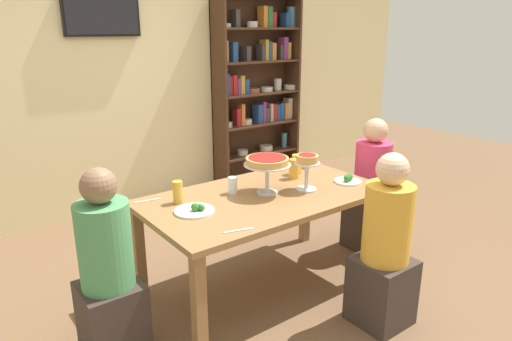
# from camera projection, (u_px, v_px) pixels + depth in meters

# --- Properties ---
(ground_plane) EXTENTS (12.00, 12.00, 0.00)m
(ground_plane) POSITION_uv_depth(u_px,v_px,m) (264.00, 287.00, 3.42)
(ground_plane) COLOR brown
(rear_partition) EXTENTS (8.00, 0.12, 2.80)m
(rear_partition) POSITION_uv_depth(u_px,v_px,m) (132.00, 74.00, 4.68)
(rear_partition) COLOR beige
(rear_partition) RESTS_ON ground_plane
(dining_table) EXTENTS (1.69, 0.94, 0.74)m
(dining_table) POSITION_uv_depth(u_px,v_px,m) (265.00, 206.00, 3.23)
(dining_table) COLOR olive
(dining_table) RESTS_ON ground_plane
(bookshelf) EXTENTS (1.15, 0.30, 2.21)m
(bookshelf) POSITION_uv_depth(u_px,v_px,m) (257.00, 89.00, 5.44)
(bookshelf) COLOR #422819
(bookshelf) RESTS_ON ground_plane
(television) EXTENTS (0.72, 0.05, 0.41)m
(television) POSITION_uv_depth(u_px,v_px,m) (102.00, 14.00, 4.27)
(television) COLOR black
(diner_near_right) EXTENTS (0.34, 0.34, 1.15)m
(diner_near_right) POSITION_uv_depth(u_px,v_px,m) (385.00, 254.00, 2.89)
(diner_near_right) COLOR #382D28
(diner_near_right) RESTS_ON ground_plane
(diner_head_east) EXTENTS (0.34, 0.34, 1.15)m
(diner_head_east) POSITION_uv_depth(u_px,v_px,m) (371.00, 194.00, 3.91)
(diner_head_east) COLOR #382D28
(diner_head_east) RESTS_ON ground_plane
(diner_head_west) EXTENTS (0.34, 0.34, 1.15)m
(diner_head_west) POSITION_uv_depth(u_px,v_px,m) (109.00, 278.00, 2.60)
(diner_head_west) COLOR #382D28
(diner_head_west) RESTS_ON ground_plane
(deep_dish_pizza_stand) EXTENTS (0.33, 0.33, 0.26)m
(deep_dish_pizza_stand) POSITION_uv_depth(u_px,v_px,m) (267.00, 163.00, 3.16)
(deep_dish_pizza_stand) COLOR silver
(deep_dish_pizza_stand) RESTS_ON dining_table
(personal_pizza_stand) EXTENTS (0.19, 0.19, 0.26)m
(personal_pizza_stand) POSITION_uv_depth(u_px,v_px,m) (307.00, 164.00, 3.23)
(personal_pizza_stand) COLOR silver
(personal_pizza_stand) RESTS_ON dining_table
(salad_plate_near_diner) EXTENTS (0.26, 0.26, 0.07)m
(salad_plate_near_diner) POSITION_uv_depth(u_px,v_px,m) (195.00, 210.00, 2.89)
(salad_plate_near_diner) COLOR white
(salad_plate_near_diner) RESTS_ON dining_table
(salad_plate_far_diner) EXTENTS (0.21, 0.21, 0.07)m
(salad_plate_far_diner) POSITION_uv_depth(u_px,v_px,m) (348.00, 180.00, 3.44)
(salad_plate_far_diner) COLOR white
(salad_plate_far_diner) RESTS_ON dining_table
(beer_glass_amber_tall) EXTENTS (0.08, 0.08, 0.15)m
(beer_glass_amber_tall) POSITION_uv_depth(u_px,v_px,m) (294.00, 169.00, 3.52)
(beer_glass_amber_tall) COLOR gold
(beer_glass_amber_tall) RESTS_ON dining_table
(beer_glass_amber_short) EXTENTS (0.07, 0.07, 0.15)m
(beer_glass_amber_short) POSITION_uv_depth(u_px,v_px,m) (178.00, 192.00, 3.02)
(beer_glass_amber_short) COLOR gold
(beer_glass_amber_short) RESTS_ON dining_table
(beer_glass_amber_spare) EXTENTS (0.08, 0.08, 0.16)m
(beer_glass_amber_spare) POSITION_uv_depth(u_px,v_px,m) (297.00, 164.00, 3.63)
(beer_glass_amber_spare) COLOR gold
(beer_glass_amber_spare) RESTS_ON dining_table
(water_glass_clear_near) EXTENTS (0.07, 0.07, 0.10)m
(water_glass_clear_near) POSITION_uv_depth(u_px,v_px,m) (309.00, 162.00, 3.80)
(water_glass_clear_near) COLOR white
(water_glass_clear_near) RESTS_ON dining_table
(water_glass_clear_far) EXTENTS (0.07, 0.07, 0.12)m
(water_glass_clear_far) POSITION_uv_depth(u_px,v_px,m) (233.00, 185.00, 3.20)
(water_glass_clear_far) COLOR white
(water_glass_clear_far) RESTS_ON dining_table
(cutlery_fork_near) EXTENTS (0.18, 0.07, 0.00)m
(cutlery_fork_near) POSITION_uv_depth(u_px,v_px,m) (238.00, 230.00, 2.62)
(cutlery_fork_near) COLOR silver
(cutlery_fork_near) RESTS_ON dining_table
(cutlery_knife_near) EXTENTS (0.18, 0.05, 0.00)m
(cutlery_knife_near) POSITION_uv_depth(u_px,v_px,m) (147.00, 201.00, 3.08)
(cutlery_knife_near) COLOR silver
(cutlery_knife_near) RESTS_ON dining_table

